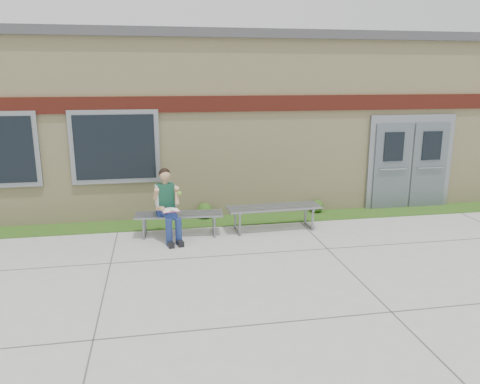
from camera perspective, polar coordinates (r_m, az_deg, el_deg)
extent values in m
plane|color=#9E9E99|center=(8.36, 5.33, -8.55)|extent=(80.00, 80.00, 0.00)
cube|color=#254713|center=(10.74, 1.63, -3.31)|extent=(16.00, 0.80, 0.02)
cube|color=beige|center=(13.65, -1.29, 8.91)|extent=(16.00, 6.00, 4.00)
cube|color=#3F3F42|center=(13.63, -1.34, 17.74)|extent=(16.20, 6.20, 0.20)
cube|color=maroon|center=(10.64, 1.31, 10.74)|extent=(16.00, 0.06, 0.35)
cube|color=slate|center=(10.54, -14.98, 5.32)|extent=(1.90, 0.08, 1.60)
cube|color=black|center=(10.50, -15.00, 5.29)|extent=(1.70, 0.04, 1.40)
cube|color=slate|center=(12.24, 19.99, 3.48)|extent=(2.20, 0.08, 2.30)
cube|color=#515B62|center=(11.97, 17.99, 2.94)|extent=(0.92, 0.06, 2.10)
cube|color=#515B62|center=(12.47, 22.05, 3.01)|extent=(0.92, 0.06, 2.10)
cube|color=slate|center=(9.65, -7.43, -2.72)|extent=(1.81, 0.62, 0.03)
cube|color=slate|center=(9.72, -11.58, -4.27)|extent=(0.08, 0.50, 0.41)
cube|color=slate|center=(9.78, -3.21, -3.88)|extent=(0.08, 0.50, 0.41)
cube|color=slate|center=(9.93, 4.17, -1.86)|extent=(2.00, 0.63, 0.04)
cube|color=slate|center=(9.84, -0.34, -3.60)|extent=(0.07, 0.55, 0.45)
cube|color=slate|center=(10.22, 8.46, -3.09)|extent=(0.07, 0.55, 0.45)
cube|color=navy|center=(9.57, -9.02, -2.29)|extent=(0.40, 0.32, 0.17)
cube|color=#103D2C|center=(9.46, -9.07, -0.43)|extent=(0.37, 0.27, 0.48)
sphere|color=tan|center=(9.36, -9.15, 2.05)|extent=(0.26, 0.26, 0.22)
sphere|color=black|center=(9.38, -9.18, 2.20)|extent=(0.27, 0.27, 0.23)
cylinder|color=navy|center=(9.29, -9.21, -2.66)|extent=(0.24, 0.46, 0.16)
cylinder|color=navy|center=(9.33, -8.08, -2.55)|extent=(0.24, 0.46, 0.16)
cylinder|color=navy|center=(9.15, -8.65, -4.90)|extent=(0.13, 0.13, 0.53)
cylinder|color=navy|center=(9.19, -7.50, -4.77)|extent=(0.13, 0.13, 0.53)
cube|color=black|center=(9.15, -8.49, -6.28)|extent=(0.16, 0.29, 0.11)
cube|color=black|center=(9.19, -7.34, -6.15)|extent=(0.16, 0.29, 0.11)
cylinder|color=tan|center=(9.35, -10.18, -0.26)|extent=(0.14, 0.25, 0.28)
cylinder|color=tan|center=(9.43, -7.81, -0.04)|extent=(0.14, 0.25, 0.28)
cube|color=white|center=(9.16, -8.48, -2.18)|extent=(0.37, 0.29, 0.02)
cube|color=#D55082|center=(9.16, -8.48, -2.26)|extent=(0.37, 0.30, 0.01)
sphere|color=#73B02F|center=(9.30, -7.40, -0.16)|extent=(0.09, 0.09, 0.09)
sphere|color=#254713|center=(10.76, -4.31, -2.27)|extent=(0.35, 0.35, 0.35)
sphere|color=#254713|center=(11.35, 9.37, -1.69)|extent=(0.30, 0.30, 0.30)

